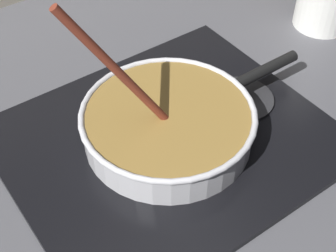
# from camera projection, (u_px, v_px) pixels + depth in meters

# --- Properties ---
(ground) EXTENTS (2.40, 1.60, 0.04)m
(ground) POSITION_uv_depth(u_px,v_px,m) (210.00, 227.00, 0.79)
(ground) COLOR #4C4C51
(hob_plate) EXTENTS (0.56, 0.48, 0.01)m
(hob_plate) POSITION_uv_depth(u_px,v_px,m) (168.00, 140.00, 0.89)
(hob_plate) COLOR black
(hob_plate) RESTS_ON ground
(burner_ring) EXTENTS (0.20, 0.20, 0.01)m
(burner_ring) POSITION_uv_depth(u_px,v_px,m) (168.00, 136.00, 0.88)
(burner_ring) COLOR #592D0C
(burner_ring) RESTS_ON hob_plate
(spare_burner) EXTENTS (0.13, 0.13, 0.01)m
(spare_burner) POSITION_uv_depth(u_px,v_px,m) (241.00, 99.00, 0.96)
(spare_burner) COLOR #262628
(spare_burner) RESTS_ON hob_plate
(cooking_pan) EXTENTS (0.46, 0.31, 0.30)m
(cooking_pan) POSITION_uv_depth(u_px,v_px,m) (169.00, 124.00, 0.86)
(cooking_pan) COLOR silver
(cooking_pan) RESTS_ON hob_plate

